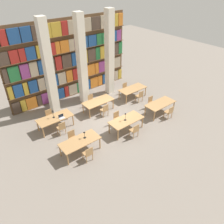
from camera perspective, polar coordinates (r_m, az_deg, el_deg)
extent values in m
plane|color=gray|center=(13.89, -0.34, -2.11)|extent=(40.00, 40.00, 0.00)
cube|color=brown|center=(16.03, -10.71, 13.46)|extent=(9.41, 0.06, 5.50)
cube|color=brown|center=(17.13, -9.77, 4.85)|extent=(9.41, 0.35, 0.03)
cube|color=#47382D|center=(15.63, -23.71, 1.05)|extent=(0.50, 0.20, 0.80)
cube|color=#B7932D|center=(15.72, -22.15, 1.63)|extent=(0.33, 0.20, 0.80)
cube|color=orange|center=(15.83, -20.30, 2.30)|extent=(0.70, 0.20, 0.80)
cube|color=#47382D|center=(15.97, -18.49, 2.96)|extent=(0.30, 0.20, 0.80)
cube|color=#84387A|center=(16.09, -17.10, 3.46)|extent=(0.50, 0.20, 0.80)
cube|color=orange|center=(16.27, -15.21, 4.14)|extent=(0.57, 0.20, 0.80)
cube|color=navy|center=(16.47, -13.31, 4.82)|extent=(0.53, 0.20, 0.80)
cube|color=maroon|center=(16.65, -11.84, 5.34)|extent=(0.30, 0.20, 0.80)
cube|color=tan|center=(16.86, -10.26, 5.89)|extent=(0.68, 0.20, 0.80)
cube|color=#236B38|center=(17.08, -8.70, 6.43)|extent=(0.35, 0.20, 0.80)
cube|color=#47382D|center=(17.23, -7.74, 6.76)|extent=(0.28, 0.20, 0.80)
cube|color=navy|center=(17.43, -6.53, 7.17)|extent=(0.51, 0.20, 0.80)
cube|color=orange|center=(17.73, -4.82, 7.75)|extent=(0.68, 0.20, 0.80)
cube|color=orange|center=(18.03, -3.26, 8.27)|extent=(0.40, 0.20, 0.80)
cube|color=navy|center=(18.34, -1.77, 8.76)|extent=(0.61, 0.20, 0.80)
cube|color=maroon|center=(18.68, -0.24, 9.25)|extent=(0.49, 0.20, 0.80)
cube|color=tan|center=(18.96, 0.95, 9.63)|extent=(0.34, 0.20, 0.80)
cube|color=#B7932D|center=(19.20, 1.92, 9.93)|extent=(0.34, 0.20, 0.80)
cube|color=brown|center=(16.65, -10.13, 8.17)|extent=(9.41, 0.35, 0.03)
cube|color=#B7932D|center=(15.09, -25.04, 4.55)|extent=(0.28, 0.20, 0.86)
cube|color=navy|center=(15.18, -23.33, 5.15)|extent=(0.57, 0.20, 0.86)
cube|color=#B7932D|center=(15.28, -21.68, 5.73)|extent=(0.29, 0.20, 0.86)
cube|color=navy|center=(15.40, -19.96, 6.32)|extent=(0.56, 0.20, 0.86)
cube|color=tan|center=(15.56, -18.00, 6.99)|extent=(0.46, 0.20, 0.86)
cube|color=navy|center=(15.70, -16.48, 7.50)|extent=(0.37, 0.20, 0.86)
cube|color=navy|center=(15.86, -14.91, 8.02)|extent=(0.52, 0.20, 0.86)
cube|color=tan|center=(16.08, -13.01, 8.65)|extent=(0.58, 0.20, 0.86)
cube|color=orange|center=(16.31, -11.14, 9.25)|extent=(0.48, 0.20, 0.86)
cube|color=maroon|center=(16.53, -9.55, 9.75)|extent=(0.47, 0.20, 0.86)
cube|color=maroon|center=(16.72, -8.31, 10.14)|extent=(0.29, 0.20, 0.86)
cube|color=orange|center=(16.89, -7.23, 10.47)|extent=(0.35, 0.20, 0.86)
cube|color=orange|center=(17.15, -5.65, 10.94)|extent=(0.69, 0.20, 0.86)
cube|color=orange|center=(17.44, -4.10, 11.40)|extent=(0.32, 0.20, 0.86)
cube|color=#84387A|center=(17.72, -2.64, 11.82)|extent=(0.69, 0.20, 0.86)
cube|color=navy|center=(18.15, -0.66, 12.38)|extent=(0.69, 0.20, 0.86)
cube|color=tan|center=(18.57, 1.14, 12.88)|extent=(0.69, 0.20, 0.86)
cube|color=brown|center=(16.22, -10.51, 11.68)|extent=(9.41, 0.35, 0.03)
cube|color=#47382D|center=(14.64, -26.13, 8.44)|extent=(0.26, 0.20, 0.95)
cube|color=#236B38|center=(14.73, -24.30, 9.05)|extent=(0.64, 0.20, 0.95)
cube|color=#84387A|center=(14.88, -21.89, 9.85)|extent=(0.54, 0.20, 0.95)
cube|color=tan|center=(15.03, -19.85, 10.51)|extent=(0.51, 0.20, 0.95)
cube|color=navy|center=(15.18, -18.05, 11.07)|extent=(0.41, 0.20, 0.95)
cube|color=#47382D|center=(15.38, -16.03, 11.70)|extent=(0.70, 0.20, 0.95)
cube|color=maroon|center=(15.61, -13.88, 12.34)|extent=(0.44, 0.20, 0.95)
cube|color=#47382D|center=(15.86, -11.83, 12.93)|extent=(0.70, 0.20, 0.95)
cube|color=navy|center=(16.16, -9.63, 13.55)|extent=(0.59, 0.20, 0.95)
cube|color=#B7932D|center=(16.47, -7.60, 14.10)|extent=(0.68, 0.20, 0.95)
cube|color=#47382D|center=(16.83, -5.43, 14.67)|extent=(0.66, 0.20, 0.95)
cube|color=#236B38|center=(17.12, -3.87, 15.06)|extent=(0.37, 0.20, 0.95)
cube|color=#B7932D|center=(17.41, -2.40, 15.42)|extent=(0.60, 0.20, 0.95)
cube|color=orange|center=(17.79, -0.62, 15.84)|extent=(0.65, 0.20, 0.95)
cube|color=#47382D|center=(18.14, 0.93, 16.19)|extent=(0.47, 0.20, 0.95)
cube|color=#236B38|center=(18.42, 2.04, 16.44)|extent=(0.35, 0.20, 0.95)
cube|color=brown|center=(15.86, -10.93, 15.37)|extent=(9.41, 0.35, 0.03)
cube|color=#47382D|center=(14.32, -26.56, 12.30)|extent=(0.57, 0.20, 0.79)
cube|color=maroon|center=(14.44, -24.32, 13.02)|extent=(0.51, 0.20, 0.79)
cube|color=maroon|center=(14.56, -22.49, 13.59)|extent=(0.37, 0.20, 0.79)
cube|color=navy|center=(14.70, -20.57, 14.16)|extent=(0.61, 0.20, 0.79)
cube|color=#B7932D|center=(14.92, -17.99, 14.92)|extent=(0.66, 0.20, 0.79)
cube|color=maroon|center=(15.15, -15.67, 15.56)|extent=(0.55, 0.20, 0.79)
cube|color=orange|center=(15.32, -14.10, 15.98)|extent=(0.30, 0.20, 0.79)
cube|color=orange|center=(15.53, -12.39, 16.42)|extent=(0.62, 0.20, 0.79)
cube|color=tan|center=(15.76, -10.62, 16.86)|extent=(0.39, 0.20, 0.79)
cube|color=#84387A|center=(15.97, -9.17, 17.21)|extent=(0.44, 0.20, 0.79)
cube|color=navy|center=(16.23, -7.44, 17.61)|extent=(0.61, 0.20, 0.79)
cube|color=navy|center=(16.60, -5.27, 18.09)|extent=(0.67, 0.20, 0.79)
cube|color=#236B38|center=(16.92, -3.50, 18.46)|extent=(0.43, 0.20, 0.79)
cube|color=#236B38|center=(17.25, -1.84, 18.80)|extent=(0.63, 0.20, 0.79)
cube|color=navy|center=(17.68, 0.13, 19.17)|extent=(0.69, 0.20, 0.79)
cube|color=#84387A|center=(18.04, 1.67, 19.45)|extent=(0.44, 0.20, 0.79)
cube|color=brown|center=(15.56, -11.37, 19.22)|extent=(9.41, 0.35, 0.03)
cube|color=maroon|center=(14.07, -26.70, 16.92)|extent=(0.39, 0.20, 0.87)
cube|color=navy|center=(14.21, -24.36, 17.61)|extent=(0.67, 0.20, 0.87)
cube|color=navy|center=(14.40, -21.64, 18.37)|extent=(0.62, 0.20, 0.87)
cube|color=#47382D|center=(14.60, -19.18, 19.02)|extent=(0.60, 0.20, 0.87)
cube|color=#B7932D|center=(14.82, -16.82, 19.61)|extent=(0.57, 0.20, 0.87)
cube|color=#B7932D|center=(15.07, -14.47, 20.16)|extent=(0.67, 0.20, 0.87)
cube|color=maroon|center=(15.32, -12.40, 20.62)|extent=(0.44, 0.20, 0.87)
cube|color=tan|center=(15.53, -10.77, 20.96)|extent=(0.45, 0.20, 0.87)
cube|color=#47382D|center=(15.75, -9.16, 21.28)|extent=(0.39, 0.20, 0.87)
cube|color=orange|center=(15.94, -7.93, 21.52)|extent=(0.28, 0.20, 0.87)
cube|color=tan|center=(16.17, -6.48, 21.78)|extent=(0.56, 0.20, 0.87)
cube|color=#47382D|center=(16.53, -4.40, 22.13)|extent=(0.70, 0.20, 0.87)
cube|color=tan|center=(16.88, -2.51, 22.43)|extent=(0.43, 0.20, 0.87)
cube|color=maroon|center=(17.14, -1.26, 22.61)|extent=(0.31, 0.20, 0.87)
cube|color=navy|center=(17.38, -0.13, 22.77)|extent=(0.44, 0.20, 0.87)
cube|color=#B7932D|center=(17.63, 0.99, 22.92)|extent=(0.32, 0.20, 0.87)
cube|color=orange|center=(17.89, 2.11, 23.06)|extent=(0.41, 0.20, 0.87)
cube|color=silver|center=(13.79, -16.19, 10.51)|extent=(0.51, 0.51, 6.00)
cube|color=silver|center=(14.73, -7.92, 12.96)|extent=(0.51, 0.51, 6.00)
cube|color=silver|center=(15.95, -0.66, 14.87)|extent=(0.51, 0.51, 6.00)
cube|color=tan|center=(11.28, -8.39, -7.54)|extent=(2.07, 0.95, 0.04)
cylinder|color=tan|center=(10.98, -11.47, -12.06)|extent=(0.07, 0.07, 0.72)
cylinder|color=tan|center=(11.65, -3.18, -8.09)|extent=(0.07, 0.07, 0.72)
cylinder|color=tan|center=(11.51, -13.38, -9.77)|extent=(0.07, 0.07, 0.72)
cylinder|color=tan|center=(12.15, -5.37, -6.14)|extent=(0.07, 0.07, 0.72)
cylinder|color=tan|center=(11.23, -7.60, -11.38)|extent=(0.04, 0.04, 0.41)
cylinder|color=tan|center=(11.36, -6.04, -10.62)|extent=(0.04, 0.04, 0.41)
cylinder|color=tan|center=(11.02, -6.64, -12.38)|extent=(0.04, 0.04, 0.41)
cylinder|color=tan|center=(11.15, -5.06, -11.58)|extent=(0.04, 0.04, 0.41)
cube|color=tan|center=(11.03, -6.41, -10.65)|extent=(0.42, 0.40, 0.04)
cube|color=tan|center=(10.76, -5.94, -10.31)|extent=(0.40, 0.03, 0.42)
cylinder|color=tan|center=(12.04, -8.81, -7.83)|extent=(0.04, 0.04, 0.41)
cylinder|color=tan|center=(11.92, -10.31, -8.51)|extent=(0.04, 0.04, 0.41)
cylinder|color=tan|center=(12.27, -9.64, -6.99)|extent=(0.04, 0.04, 0.41)
cylinder|color=tan|center=(12.16, -11.11, -7.65)|extent=(0.04, 0.04, 0.41)
cube|color=tan|center=(11.95, -10.07, -6.92)|extent=(0.42, 0.40, 0.04)
cube|color=tan|center=(11.94, -10.62, -5.62)|extent=(0.40, 0.03, 0.42)
cylinder|color=black|center=(11.42, -7.13, -6.66)|extent=(0.14, 0.14, 0.01)
cylinder|color=black|center=(11.31, -7.18, -6.01)|extent=(0.02, 0.02, 0.32)
cone|color=black|center=(11.19, -7.25, -5.23)|extent=(0.11, 0.11, 0.07)
cube|color=tan|center=(12.65, 3.76, -2.08)|extent=(2.07, 0.95, 0.04)
cylinder|color=tan|center=(12.14, 1.56, -6.01)|extent=(0.07, 0.07, 0.72)
cylinder|color=tan|center=(13.21, 7.94, -2.68)|extent=(0.07, 0.07, 0.72)
cylinder|color=tan|center=(12.62, -0.74, -4.23)|extent=(0.07, 0.07, 0.72)
cylinder|color=tan|center=(13.65, 5.60, -1.17)|extent=(0.07, 0.07, 0.72)
cylinder|color=tan|center=(12.55, 4.53, -5.49)|extent=(0.04, 0.04, 0.41)
cylinder|color=tan|center=(12.75, 5.73, -4.85)|extent=(0.04, 0.04, 0.41)
cylinder|color=tan|center=(12.37, 5.60, -6.26)|extent=(0.04, 0.04, 0.41)
cylinder|color=tan|center=(12.57, 6.80, -5.59)|extent=(0.04, 0.04, 0.41)
cube|color=tan|center=(12.42, 5.72, -4.73)|extent=(0.42, 0.40, 0.04)
cube|color=tan|center=(12.18, 6.38, -4.29)|extent=(0.40, 0.03, 0.42)
cylinder|color=tan|center=(13.36, 2.65, -2.69)|extent=(0.04, 0.04, 0.41)
cylinder|color=tan|center=(13.17, 1.46, -3.26)|extent=(0.04, 0.04, 0.41)
cylinder|color=tan|center=(13.57, 1.71, -2.03)|extent=(0.04, 0.04, 0.41)
cylinder|color=tan|center=(13.38, 0.53, -2.59)|extent=(0.04, 0.04, 0.41)
cube|color=tan|center=(13.23, 1.60, -1.84)|extent=(0.42, 0.40, 0.04)
cube|color=tan|center=(13.22, 1.10, -0.67)|extent=(0.40, 0.03, 0.42)
cylinder|color=black|center=(12.60, 3.48, -2.08)|extent=(0.14, 0.14, 0.01)
cylinder|color=black|center=(12.48, 3.51, -1.30)|extent=(0.02, 0.02, 0.40)
cone|color=black|center=(12.35, 3.55, -0.41)|extent=(0.11, 0.11, 0.07)
cube|color=tan|center=(14.51, 12.53, 2.19)|extent=(2.07, 0.95, 0.04)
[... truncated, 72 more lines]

